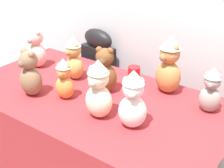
% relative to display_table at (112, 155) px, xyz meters
% --- Properties ---
extents(display_table, '(1.91, 0.87, 0.77)m').
position_rel_display_table_xyz_m(display_table, '(0.00, 0.00, 0.00)').
color(display_table, maroon).
rests_on(display_table, ground_plane).
extents(instrument_case, '(0.29, 0.16, 0.97)m').
position_rel_display_table_xyz_m(instrument_case, '(-0.54, 0.56, 0.11)').
color(instrument_case, black).
rests_on(instrument_case, ground_plane).
extents(teddy_bear_chestnut, '(0.18, 0.17, 0.29)m').
position_rel_display_table_xyz_m(teddy_bear_chestnut, '(-0.12, 0.09, 0.52)').
color(teddy_bear_chestnut, brown).
rests_on(teddy_bear_chestnut, display_table).
extents(teddy_bear_mocha, '(0.16, 0.14, 0.29)m').
position_rel_display_table_xyz_m(teddy_bear_mocha, '(-0.45, -0.20, 0.52)').
color(teddy_bear_mocha, '#7F6047').
rests_on(teddy_bear_mocha, display_table).
extents(teddy_bear_caramel, '(0.19, 0.18, 0.36)m').
position_rel_display_table_xyz_m(teddy_bear_caramel, '(0.19, 0.31, 0.56)').
color(teddy_bear_caramel, '#B27A42').
rests_on(teddy_bear_caramel, display_table).
extents(teddy_bear_ash, '(0.13, 0.11, 0.26)m').
position_rel_display_table_xyz_m(teddy_bear_ash, '(0.48, 0.23, 0.51)').
color(teddy_bear_ash, gray).
rests_on(teddy_bear_ash, display_table).
extents(teddy_bear_cream, '(0.15, 0.13, 0.33)m').
position_rel_display_table_xyz_m(teddy_bear_cream, '(0.03, -0.16, 0.54)').
color(teddy_bear_cream, beige).
rests_on(teddy_bear_cream, display_table).
extents(teddy_bear_blush, '(0.16, 0.14, 0.28)m').
position_rel_display_table_xyz_m(teddy_bear_blush, '(-0.74, 0.12, 0.51)').
color(teddy_bear_blush, beige).
rests_on(teddy_bear_blush, display_table).
extents(teddy_bear_snow, '(0.18, 0.17, 0.31)m').
position_rel_display_table_xyz_m(teddy_bear_snow, '(0.22, -0.13, 0.54)').
color(teddy_bear_snow, white).
rests_on(teddy_bear_snow, display_table).
extents(teddy_bear_honey, '(0.16, 0.15, 0.29)m').
position_rel_display_table_xyz_m(teddy_bear_honey, '(-0.39, 0.12, 0.53)').
color(teddy_bear_honey, tan).
rests_on(teddy_bear_honey, display_table).
extents(teddy_bear_ginger, '(0.13, 0.12, 0.25)m').
position_rel_display_table_xyz_m(teddy_bear_ginger, '(-0.26, -0.11, 0.51)').
color(teddy_bear_ginger, '#D17F3D').
rests_on(teddy_bear_ginger, display_table).
extents(party_cup_red, '(0.08, 0.08, 0.11)m').
position_rel_display_table_xyz_m(party_cup_red, '(-0.04, 0.30, 0.44)').
color(party_cup_red, red).
rests_on(party_cup_red, display_table).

